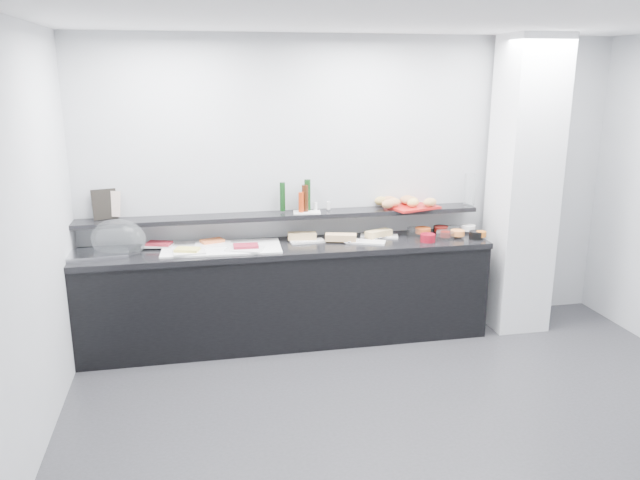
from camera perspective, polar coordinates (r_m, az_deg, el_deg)
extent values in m
plane|color=#2D2D30|center=(4.50, 9.75, -16.96)|extent=(5.00, 5.00, 0.00)
cube|color=#B1B5B9|center=(5.81, 3.28, 4.95)|extent=(5.00, 0.02, 2.70)
plane|color=white|center=(3.84, 11.64, 19.71)|extent=(5.00, 5.00, 0.00)
cube|color=white|center=(6.06, 18.06, 4.64)|extent=(0.50, 0.50, 2.70)
cube|color=black|center=(5.64, -3.01, -5.13)|extent=(3.60, 0.60, 0.85)
cube|color=black|center=(5.50, -3.07, -0.73)|extent=(3.62, 0.62, 0.05)
cube|color=black|center=(5.60, -3.37, 2.26)|extent=(3.60, 0.25, 0.04)
cube|color=#B6B7BD|center=(5.46, -19.61, -1.23)|extent=(0.51, 0.37, 0.04)
ellipsoid|color=silver|center=(5.46, -17.95, 0.08)|extent=(0.55, 0.46, 0.34)
cube|color=white|center=(5.44, -8.98, -0.71)|extent=(1.03, 0.53, 0.01)
cube|color=silver|center=(5.58, -14.54, -0.45)|extent=(0.29, 0.22, 0.01)
cube|color=maroon|center=(5.56, -14.50, -0.30)|extent=(0.24, 0.19, 0.02)
cube|color=white|center=(5.52, -9.77, -0.34)|extent=(0.32, 0.23, 0.01)
cube|color=orange|center=(5.55, -9.84, -0.07)|extent=(0.22, 0.18, 0.02)
cube|color=white|center=(5.31, -11.88, -1.09)|extent=(0.28, 0.20, 0.01)
cube|color=#F4E25F|center=(5.31, -12.05, -0.86)|extent=(0.22, 0.17, 0.02)
cube|color=white|center=(5.33, -6.87, -0.79)|extent=(0.36, 0.31, 0.01)
cube|color=maroon|center=(5.34, -6.80, -0.54)|extent=(0.21, 0.14, 0.02)
cube|color=silver|center=(5.58, -1.18, -0.12)|extent=(0.31, 0.15, 0.01)
cube|color=tan|center=(5.62, -1.65, 0.38)|extent=(0.26, 0.13, 0.06)
cylinder|color=#B8BAC0|center=(5.52, -1.69, -0.18)|extent=(0.16, 0.02, 0.01)
cube|color=white|center=(5.57, 4.21, -0.17)|extent=(0.37, 0.27, 0.01)
cube|color=#E0AF75|center=(5.57, 1.92, 0.25)|extent=(0.30, 0.18, 0.06)
cylinder|color=#B6B8BD|center=(5.53, 2.90, -0.15)|extent=(0.15, 0.07, 0.01)
cube|color=white|center=(5.78, 5.43, 0.35)|extent=(0.37, 0.24, 0.01)
cube|color=#D8B671|center=(5.72, 5.38, 0.60)|extent=(0.27, 0.20, 0.06)
cylinder|color=#AFB2B6|center=(5.68, 5.54, 0.20)|extent=(0.15, 0.06, 0.01)
cylinder|color=white|center=(5.88, 8.68, 0.77)|extent=(0.20, 0.20, 0.07)
cylinder|color=#DC541E|center=(5.88, 9.40, 0.87)|extent=(0.15, 0.15, 0.05)
cylinder|color=black|center=(5.98, 10.98, 0.92)|extent=(0.18, 0.18, 0.07)
cylinder|color=#520F0B|center=(5.96, 11.02, 0.98)|extent=(0.14, 0.14, 0.05)
cylinder|color=white|center=(5.98, 12.08, 0.86)|extent=(0.21, 0.21, 0.07)
cylinder|color=white|center=(6.07, 13.41, 1.10)|extent=(0.14, 0.14, 0.05)
cylinder|color=maroon|center=(5.67, 9.83, 0.20)|extent=(0.14, 0.14, 0.07)
cylinder|color=#5A110C|center=(5.78, 11.39, 0.52)|extent=(0.12, 0.12, 0.05)
cylinder|color=white|center=(5.79, 11.38, 0.43)|extent=(0.21, 0.21, 0.07)
cylinder|color=#FB8B3D|center=(5.85, 12.46, 0.64)|extent=(0.16, 0.16, 0.05)
cylinder|color=black|center=(5.86, 14.09, 0.45)|extent=(0.13, 0.13, 0.07)
cylinder|color=#C9651B|center=(5.86, 14.53, 0.54)|extent=(0.12, 0.12, 0.05)
cube|color=black|center=(5.65, -19.10, 3.11)|extent=(0.22, 0.13, 0.26)
cube|color=#D0A296|center=(5.65, -18.68, 3.16)|extent=(0.20, 0.11, 0.22)
cube|color=white|center=(5.59, -1.20, 2.54)|extent=(0.26, 0.18, 0.01)
cylinder|color=#0E3311|center=(5.61, -3.45, 3.97)|extent=(0.05, 0.05, 0.26)
cylinder|color=#361709|center=(5.59, -1.37, 3.85)|extent=(0.07, 0.07, 0.24)
cylinder|color=black|center=(5.64, -1.15, 4.15)|extent=(0.06, 0.06, 0.28)
cylinder|color=#B52F0C|center=(5.56, -1.74, 3.47)|extent=(0.06, 0.06, 0.18)
cylinder|color=silver|center=(5.66, -0.41, 3.12)|extent=(0.04, 0.04, 0.07)
cylinder|color=silver|center=(5.69, 0.78, 3.18)|extent=(0.04, 0.04, 0.07)
cube|color=#B61513|center=(5.86, 8.46, 3.01)|extent=(0.51, 0.43, 0.02)
ellipsoid|color=#AE8B42|center=(5.85, 5.62, 3.59)|extent=(0.15, 0.11, 0.08)
ellipsoid|color=#B26E43|center=(5.88, 6.32, 3.62)|extent=(0.17, 0.13, 0.08)
ellipsoid|color=#B97446|center=(5.94, 7.95, 3.68)|extent=(0.16, 0.12, 0.08)
ellipsoid|color=#C37E4A|center=(5.72, 6.23, 3.29)|extent=(0.15, 0.12, 0.08)
ellipsoid|color=gold|center=(5.80, 8.51, 3.39)|extent=(0.15, 0.13, 0.08)
ellipsoid|color=tan|center=(5.85, 10.01, 3.41)|extent=(0.17, 0.15, 0.08)
ellipsoid|color=tan|center=(5.79, 6.76, 3.43)|extent=(0.16, 0.13, 0.08)
ellipsoid|color=#B17243|center=(5.90, 8.21, 3.59)|extent=(0.16, 0.10, 0.08)
cylinder|color=silver|center=(6.05, 13.52, 4.48)|extent=(0.11, 0.11, 0.30)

